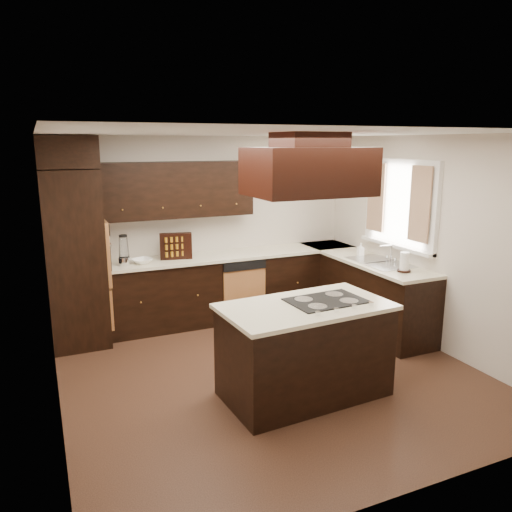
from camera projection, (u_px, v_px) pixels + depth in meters
name	position (u px, v px, depth m)	size (l,w,h in m)	color
floor	(270.00, 373.00, 5.36)	(4.20, 4.20, 0.02)	brown
ceiling	(272.00, 132.00, 4.80)	(4.20, 4.20, 0.02)	silver
wall_back	(206.00, 228.00, 6.96)	(4.20, 0.02, 2.50)	beige
wall_front	(412.00, 328.00, 3.19)	(4.20, 0.02, 2.50)	beige
wall_left	(47.00, 282.00, 4.25)	(0.02, 4.20, 2.50)	beige
wall_right	(431.00, 243.00, 5.91)	(0.02, 4.20, 2.50)	beige
oven_column	(75.00, 259.00, 5.94)	(0.65, 0.75, 2.12)	black
wall_oven_face	(105.00, 251.00, 6.06)	(0.05, 0.62, 0.78)	#B9763F
base_cabinets_back	(217.00, 289.00, 6.88)	(2.93, 0.60, 0.88)	black
base_cabinets_right	(362.00, 291.00, 6.77)	(0.60, 2.40, 0.88)	black
countertop_back	(216.00, 257.00, 6.76)	(2.93, 0.63, 0.04)	beige
countertop_right	(362.00, 258.00, 6.66)	(0.63, 2.40, 0.04)	beige
upper_cabinets	(178.00, 190.00, 6.50)	(2.00, 0.34, 0.72)	black
dishwasher_front	(244.00, 295.00, 6.74)	(0.60, 0.05, 0.72)	#B9763F
window_frame	(400.00, 204.00, 6.29)	(0.06, 1.32, 1.12)	white
window_pane	(402.00, 204.00, 6.30)	(0.00, 1.20, 1.00)	white
curtain_left	(420.00, 204.00, 5.88)	(0.02, 0.34, 0.90)	beige
curtain_right	(376.00, 197.00, 6.63)	(0.02, 0.34, 0.90)	beige
sink_rim	(380.00, 262.00, 6.35)	(0.52, 0.84, 0.01)	silver
island	(305.00, 352.00, 4.80)	(1.54, 0.84, 0.88)	black
island_top	(306.00, 307.00, 4.70)	(1.59, 0.89, 0.04)	beige
cooktop	(326.00, 301.00, 4.80)	(0.73, 0.48, 0.01)	black
range_hood	(308.00, 171.00, 4.42)	(1.05, 0.72, 0.42)	black
hood_duct	(309.00, 140.00, 4.36)	(0.55, 0.50, 0.13)	black
blender_base	(124.00, 261.00, 6.20)	(0.15, 0.15, 0.10)	silver
blender_pitcher	(124.00, 247.00, 6.16)	(0.13, 0.13, 0.26)	silver
spice_rack	(176.00, 246.00, 6.50)	(0.41, 0.10, 0.34)	black
mixing_bowl	(142.00, 261.00, 6.29)	(0.25, 0.25, 0.06)	white
soap_bottle	(361.00, 249.00, 6.71)	(0.08, 0.08, 0.17)	white
paper_towel	(404.00, 262.00, 5.86)	(0.11, 0.11, 0.24)	white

